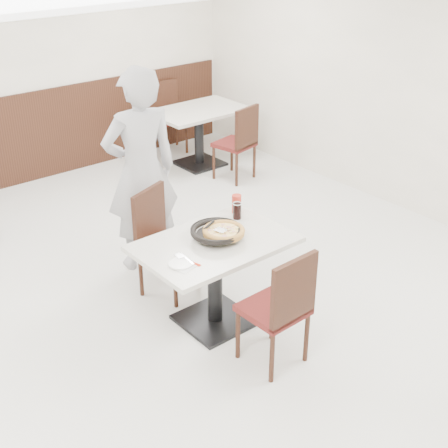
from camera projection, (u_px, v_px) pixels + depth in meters
floor at (196, 304)px, 5.38m from camera, size 7.00×7.00×0.00m
wall_back at (9, 69)px, 7.14m from camera, size 6.00×0.04×2.80m
wall_right at (424, 87)px, 6.44m from camera, size 0.04×7.00×2.80m
wainscot_back at (20, 140)px, 7.52m from camera, size 5.90×0.03×1.10m
main_table at (215, 283)px, 4.99m from camera, size 1.27×0.91×0.75m
chair_near at (273, 306)px, 4.52m from camera, size 0.43×0.43×0.95m
chair_far at (169, 244)px, 5.35m from camera, size 0.54×0.54×0.95m
trivet at (223, 236)px, 4.86m from camera, size 0.14×0.14×0.04m
pizza_pan at (216, 234)px, 4.84m from camera, size 0.34×0.34×0.01m
pizza at (224, 233)px, 4.82m from camera, size 0.35×0.35×0.02m
pizza_server at (220, 230)px, 4.79m from camera, size 0.09×0.10×0.00m
napkin at (184, 266)px, 4.49m from camera, size 0.19×0.19×0.00m
side_plate at (181, 264)px, 4.50m from camera, size 0.19×0.19×0.01m
fork at (187, 259)px, 4.54m from camera, size 0.04×0.17×0.00m
cola_glass at (237, 211)px, 5.15m from camera, size 0.08×0.08×0.13m
red_cup at (237, 204)px, 5.24m from camera, size 0.09×0.09×0.16m
diner_person at (141, 171)px, 5.58m from camera, size 0.77×0.58×1.89m
bg_table_right at (199, 137)px, 8.13m from camera, size 1.27×0.92×0.75m
bg_chair_right_near at (234, 142)px, 7.66m from camera, size 0.49×0.49×0.95m
bg_chair_right_far at (169, 118)px, 8.54m from camera, size 0.51×0.51×0.95m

